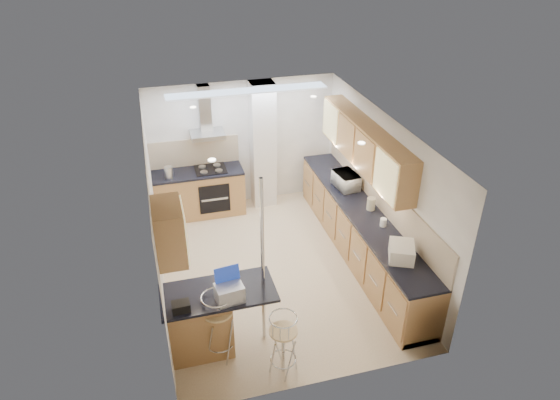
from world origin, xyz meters
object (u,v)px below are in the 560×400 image
object	(u,v)px
bar_stool_near	(219,327)
bread_bin	(401,252)
laptop	(229,293)
bar_stool_end	(283,345)
microwave	(346,181)

from	to	relation	value
bar_stool_near	bread_bin	xyz separation A→B (m)	(2.65, 0.24, 0.52)
laptop	bar_stool_near	world-z (taller)	laptop
bar_stool_end	bread_bin	world-z (taller)	bread_bin
laptop	bar_stool_near	bearing A→B (deg)	164.09
laptop	bread_bin	distance (m)	2.50
microwave	laptop	bearing A→B (deg)	126.52
laptop	bread_bin	world-z (taller)	laptop
microwave	bar_stool_end	size ratio (longest dim) A/B	0.55
microwave	bar_stool_end	world-z (taller)	microwave
laptop	bar_stool_near	xyz separation A→B (m)	(-0.17, 0.02, -0.54)
bar_stool_near	bar_stool_end	size ratio (longest dim) A/B	1.11
laptop	bread_bin	size ratio (longest dim) A/B	0.79
bar_stool_near	bar_stool_end	bearing A→B (deg)	-25.01
bread_bin	bar_stool_near	bearing A→B (deg)	-150.56
bar_stool_near	bar_stool_end	xyz separation A→B (m)	(0.74, -0.47, -0.05)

